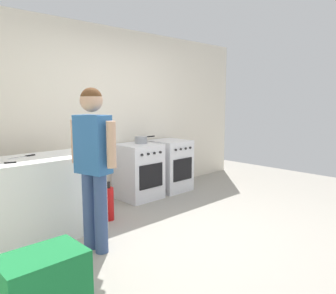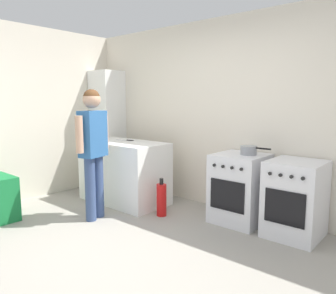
# 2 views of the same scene
# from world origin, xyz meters

# --- Properties ---
(ground_plane) EXTENTS (8.00, 8.00, 0.00)m
(ground_plane) POSITION_xyz_m (0.00, 0.00, 0.00)
(ground_plane) COLOR gray
(back_wall) EXTENTS (6.00, 0.10, 2.60)m
(back_wall) POSITION_xyz_m (0.00, 1.95, 1.30)
(back_wall) COLOR silver
(back_wall) RESTS_ON ground
(side_wall_left) EXTENTS (0.10, 3.10, 2.60)m
(side_wall_left) POSITION_xyz_m (-2.60, 0.40, 1.30)
(side_wall_left) COLOR silver
(side_wall_left) RESTS_ON ground
(counter_unit) EXTENTS (1.30, 0.70, 0.90)m
(counter_unit) POSITION_xyz_m (-1.35, 1.20, 0.45)
(counter_unit) COLOR white
(counter_unit) RESTS_ON ground
(oven_left) EXTENTS (0.59, 0.62, 0.85)m
(oven_left) POSITION_xyz_m (0.35, 1.58, 0.43)
(oven_left) COLOR silver
(oven_left) RESTS_ON ground
(oven_right) EXTENTS (0.56, 0.62, 0.85)m
(oven_right) POSITION_xyz_m (1.03, 1.58, 0.43)
(oven_right) COLOR silver
(oven_right) RESTS_ON ground
(pot) EXTENTS (0.38, 0.20, 0.11)m
(pot) POSITION_xyz_m (0.44, 1.61, 0.91)
(pot) COLOR gray
(pot) RESTS_ON oven_left
(knife_paring) EXTENTS (0.21, 0.09, 0.01)m
(knife_paring) POSITION_xyz_m (-1.71, 1.06, 0.91)
(knife_paring) COLOR silver
(knife_paring) RESTS_ON counter_unit
(knife_chef) EXTENTS (0.31, 0.10, 0.01)m
(knife_chef) POSITION_xyz_m (-1.46, 1.33, 0.90)
(knife_chef) COLOR silver
(knife_chef) RESTS_ON counter_unit
(person) EXTENTS (0.27, 0.56, 1.64)m
(person) POSITION_xyz_m (-1.10, 0.47, 0.98)
(person) COLOR #384C7A
(person) RESTS_ON ground
(fire_extinguisher) EXTENTS (0.13, 0.13, 0.50)m
(fire_extinguisher) POSITION_xyz_m (-0.52, 1.10, 0.22)
(fire_extinguisher) COLOR red
(fire_extinguisher) RESTS_ON ground
(larder_cabinet) EXTENTS (0.48, 0.44, 2.00)m
(larder_cabinet) POSITION_xyz_m (-2.30, 1.68, 1.00)
(larder_cabinet) COLOR white
(larder_cabinet) RESTS_ON ground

